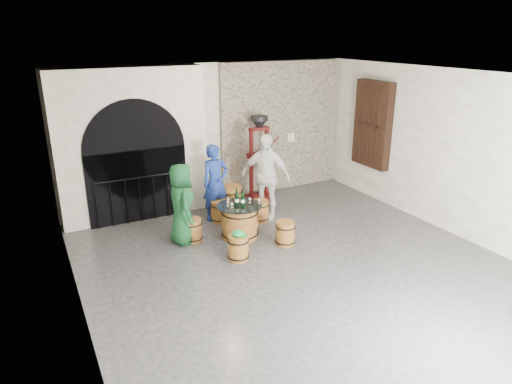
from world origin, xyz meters
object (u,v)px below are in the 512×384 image
barrel_stool_left (192,230)px  barrel_stool_far (220,211)px  barrel_stool_right (260,211)px  wine_bottle_center (243,200)px  barrel_table (240,222)px  person_white (266,176)px  side_barrel (231,200)px  barrel_stool_near_left (238,248)px  person_green (182,204)px  person_blue (215,183)px  wine_bottle_right (236,198)px  barrel_stool_near_right (285,233)px  corking_press (259,152)px  wine_bottle_left (237,199)px

barrel_stool_left → barrel_stool_far: size_ratio=1.00×
barrel_stool_right → wine_bottle_center: (-0.70, -0.61, 0.58)m
barrel_table → barrel_stool_right: 0.93m
person_white → side_barrel: size_ratio=2.85×
barrel_stool_near_left → person_white: person_white is taller
person_green → person_blue: 1.27m
wine_bottle_right → barrel_table: bearing=-58.5°
barrel_stool_right → wine_bottle_right: wine_bottle_right is taller
barrel_stool_right → person_white: 0.75m
wine_bottle_right → barrel_stool_left: bearing=165.9°
barrel_stool_near_right → person_white: (0.33, 1.39, 0.70)m
person_blue → barrel_stool_left: bearing=-141.2°
side_barrel → person_green: bearing=-148.0°
barrel_table → person_blue: 1.20m
barrel_stool_near_left → side_barrel: (0.80, 2.04, 0.09)m
barrel_stool_near_left → person_white: 2.18m
person_white → side_barrel: bearing=-172.3°
barrel_stool_near_right → wine_bottle_center: 1.04m
barrel_stool_far → side_barrel: size_ratio=0.72×
barrel_stool_far → barrel_stool_right: size_ratio=1.00×
person_blue → person_white: bearing=-26.3°
barrel_table → corking_press: (1.35, 1.76, 0.84)m
barrel_stool_left → wine_bottle_left: size_ratio=1.43×
barrel_table → barrel_stool_left: bearing=162.9°
side_barrel → barrel_stool_left: bearing=-143.3°
barrel_stool_right → wine_bottle_right: (-0.78, -0.49, 0.58)m
barrel_table → person_white: bearing=36.7°
barrel_stool_left → barrel_stool_near_left: same height
side_barrel → wine_bottle_center: bearing=-104.7°
barrel_stool_left → person_green: bearing=162.9°
side_barrel → wine_bottle_left: bearing=-109.2°
barrel_stool_near_right → person_green: size_ratio=0.30×
barrel_stool_right → barrel_stool_near_left: same height
wine_bottle_center → wine_bottle_left: bearing=135.5°
person_green → wine_bottle_left: person_green is taller
person_green → person_blue: bearing=-46.1°
barrel_stool_near_right → person_blue: (-0.68, 1.77, 0.60)m
wine_bottle_right → side_barrel: 1.32m
barrel_stool_left → person_blue: bearing=44.3°
side_barrel → barrel_stool_right: bearing=-60.7°
person_blue → barrel_stool_right: bearing=-40.1°
barrel_stool_right → wine_bottle_center: 1.10m
barrel_stool_near_right → side_barrel: size_ratio=0.72×
barrel_stool_left → person_white: bearing=13.5°
barrel_table → wine_bottle_right: size_ratio=2.70×
barrel_stool_left → barrel_stool_near_left: size_ratio=1.00×
barrel_stool_far → side_barrel: bearing=35.0°
person_blue → barrel_stool_far: bearing=-93.3°
barrel_table → wine_bottle_center: wine_bottle_center is taller
barrel_stool_left → side_barrel: (1.26, 0.94, 0.09)m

